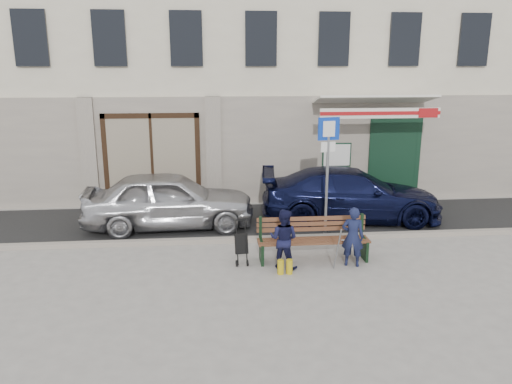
{
  "coord_description": "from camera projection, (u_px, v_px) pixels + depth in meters",
  "views": [
    {
      "loc": [
        -1.48,
        -9.7,
        4.14
      ],
      "look_at": [
        -0.45,
        1.6,
        1.2
      ],
      "focal_mm": 35.0,
      "sensor_mm": 36.0,
      "label": 1
    }
  ],
  "objects": [
    {
      "name": "man",
      "position": [
        353.0,
        237.0,
        10.36
      ],
      "size": [
        0.54,
        0.44,
        1.28
      ],
      "primitive_type": "imported",
      "rotation": [
        0.0,
        0.0,
        2.82
      ],
      "color": "#161C3D",
      "rests_on": "ground"
    },
    {
      "name": "bench",
      "position": [
        311.0,
        240.0,
        10.69
      ],
      "size": [
        2.4,
        1.17,
        0.98
      ],
      "color": "brown",
      "rests_on": "ground"
    },
    {
      "name": "asphalt_lane",
      "position": [
        267.0,
        220.0,
        13.5
      ],
      "size": [
        60.0,
        3.2,
        0.01
      ],
      "primitive_type": "cube",
      "color": "#282828",
      "rests_on": "ground"
    },
    {
      "name": "stroller",
      "position": [
        241.0,
        245.0,
        10.55
      ],
      "size": [
        0.29,
        0.4,
        0.93
      ],
      "rotation": [
        0.0,
        0.0,
        0.1
      ],
      "color": "black",
      "rests_on": "ground"
    },
    {
      "name": "building",
      "position": [
        251.0,
        38.0,
        17.42
      ],
      "size": [
        20.0,
        8.27,
        10.0
      ],
      "color": "beige",
      "rests_on": "ground"
    },
    {
      "name": "parking_sign",
      "position": [
        328.0,
        157.0,
        11.88
      ],
      "size": [
        0.53,
        0.14,
        2.91
      ],
      "rotation": [
        0.0,
        0.0,
        0.2
      ],
      "color": "gray",
      "rests_on": "ground"
    },
    {
      "name": "car_silver",
      "position": [
        169.0,
        200.0,
        12.79
      ],
      "size": [
        4.4,
        1.92,
        1.48
      ],
      "primitive_type": "imported",
      "rotation": [
        0.0,
        0.0,
        1.61
      ],
      "color": "#BCBCC2",
      "rests_on": "ground"
    },
    {
      "name": "car_navy",
      "position": [
        351.0,
        194.0,
        13.46
      ],
      "size": [
        5.0,
        2.47,
        1.4
      ],
      "primitive_type": "imported",
      "rotation": [
        0.0,
        0.0,
        1.46
      ],
      "color": "black",
      "rests_on": "ground"
    },
    {
      "name": "curb",
      "position": [
        275.0,
        239.0,
        11.95
      ],
      "size": [
        60.0,
        0.18,
        0.12
      ],
      "primitive_type": "cube",
      "color": "#9E9384",
      "rests_on": "ground"
    },
    {
      "name": "woman",
      "position": [
        284.0,
        239.0,
        10.25
      ],
      "size": [
        0.77,
        0.71,
        1.27
      ],
      "primitive_type": "imported",
      "rotation": [
        0.0,
        0.0,
        2.66
      ],
      "color": "#131435",
      "rests_on": "ground"
    },
    {
      "name": "ground",
      "position": [
        284.0,
        265.0,
        10.52
      ],
      "size": [
        80.0,
        80.0,
        0.0
      ],
      "primitive_type": "plane",
      "color": "#9E9991",
      "rests_on": "ground"
    }
  ]
}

